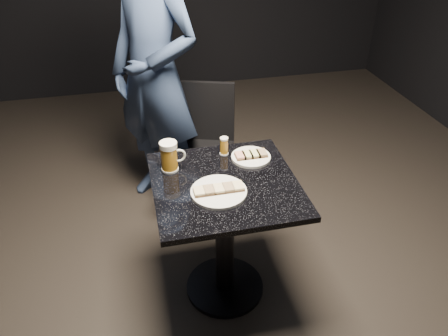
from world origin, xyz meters
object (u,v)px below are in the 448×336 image
Objects in this scene: beer_mug at (170,156)px; plate_small at (251,157)px; chair at (200,144)px; table at (225,220)px; beer_tumbler at (224,146)px; plate_large at (219,192)px; patron at (155,76)px.

plate_small is at bearing 1.45° from beer_mug.
beer_mug is at bearing -178.55° from plate_small.
table is at bearing -91.20° from chair.
beer_tumbler is 0.63m from chair.
plate_large is 0.35m from beer_tumbler.
plate_small reaches higher than table.
patron is 0.78m from beer_tumbler.
patron is 0.81m from beer_mug.
beer_tumbler is at bearing 77.94° from table.
plate_large is at bearing -107.07° from beer_tumbler.
chair is (0.26, 0.64, -0.33)m from beer_mug.
plate_large is 1.08m from patron.
table is at bearing -29.31° from patron.
beer_mug is 0.76m from chair.
table is (-0.18, -0.18, -0.25)m from plate_small.
plate_small is at bearing -30.47° from beer_tumbler.
plate_large is 0.14× the size of patron.
beer_tumbler is at bearing 16.10° from beer_mug.
patron is at bearing 99.74° from plate_large.
chair reaches higher than plate_small.
beer_mug is (-0.24, 0.17, 0.32)m from table.
plate_large is 1.28× the size of plate_small.
beer_tumbler is at bearing 149.53° from plate_small.
chair reaches higher than beer_tumbler.
patron is at bearing 146.16° from chair.
plate_large is at bearing -51.79° from beer_mug.
beer_tumbler is (0.05, 0.26, 0.29)m from table.
patron reaches higher than table.
beer_mug reaches higher than plate_large.
patron is at bearing 117.41° from plate_small.
table is 0.81m from chair.
beer_mug reaches higher than table.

